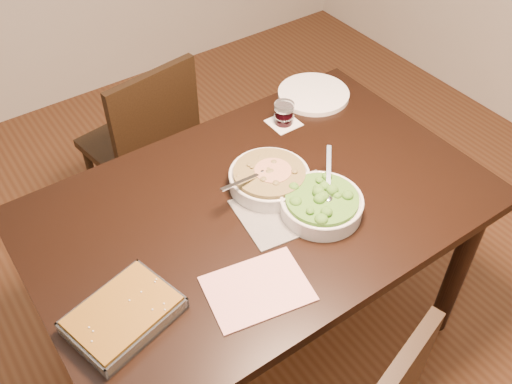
{
  "coord_description": "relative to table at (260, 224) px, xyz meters",
  "views": [
    {
      "loc": [
        -0.72,
        -1.0,
        1.99
      ],
      "look_at": [
        -0.01,
        0.0,
        0.8
      ],
      "focal_mm": 40.0,
      "sensor_mm": 36.0,
      "label": 1
    }
  ],
  "objects": [
    {
      "name": "ground",
      "position": [
        0.0,
        0.0,
        -0.65
      ],
      "size": [
        4.0,
        4.0,
        0.0
      ],
      "primitive_type": "plane",
      "color": "#482714",
      "rests_on": "ground"
    },
    {
      "name": "table",
      "position": [
        0.0,
        0.0,
        0.0
      ],
      "size": [
        1.4,
        0.9,
        0.75
      ],
      "color": "black",
      "rests_on": "ground"
    },
    {
      "name": "magazine_a",
      "position": [
        -0.19,
        -0.26,
        0.1
      ],
      "size": [
        0.3,
        0.25,
        0.01
      ],
      "primitive_type": "cube",
      "rotation": [
        0.0,
        0.0,
        -0.19
      ],
      "color": "#C53847",
      "rests_on": "table"
    },
    {
      "name": "magazine_b",
      "position": [
        0.06,
        -0.07,
        0.1
      ],
      "size": [
        0.35,
        0.27,
        0.01
      ],
      "primitive_type": "cube",
      "rotation": [
        0.0,
        0.0,
        -0.14
      ],
      "color": "#292A32",
      "rests_on": "table"
    },
    {
      "name": "coaster",
      "position": [
        0.3,
        0.28,
        0.1
      ],
      "size": [
        0.1,
        0.1,
        0.0
      ],
      "primitive_type": "cube",
      "color": "white",
      "rests_on": "table"
    },
    {
      "name": "stew_bowl",
      "position": [
        0.07,
        0.04,
        0.13
      ],
      "size": [
        0.28,
        0.26,
        0.1
      ],
      "color": "silver",
      "rests_on": "table"
    },
    {
      "name": "broccoli_bowl",
      "position": [
        0.13,
        -0.14,
        0.13
      ],
      "size": [
        0.25,
        0.25,
        0.1
      ],
      "color": "silver",
      "rests_on": "table"
    },
    {
      "name": "baking_dish",
      "position": [
        -0.53,
        -0.15,
        0.12
      ],
      "size": [
        0.31,
        0.26,
        0.05
      ],
      "rotation": [
        0.0,
        0.0,
        0.25
      ],
      "color": "silver",
      "rests_on": "table"
    },
    {
      "name": "wine_tumbler",
      "position": [
        0.3,
        0.28,
        0.14
      ],
      "size": [
        0.07,
        0.07,
        0.08
      ],
      "color": "black",
      "rests_on": "coaster"
    },
    {
      "name": "dinner_plate",
      "position": [
        0.5,
        0.35,
        0.1
      ],
      "size": [
        0.27,
        0.27,
        0.02
      ],
      "primitive_type": "cylinder",
      "color": "white",
      "rests_on": "table"
    },
    {
      "name": "chair_far",
      "position": [
        -0.02,
        0.8,
        -0.18
      ],
      "size": [
        0.45,
        0.45,
        0.85
      ],
      "rotation": [
        0.0,
        0.0,
        3.29
      ],
      "color": "black",
      "rests_on": "ground"
    }
  ]
}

